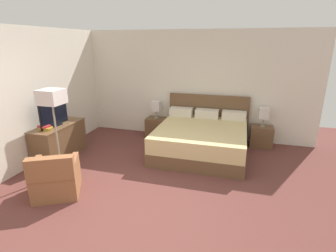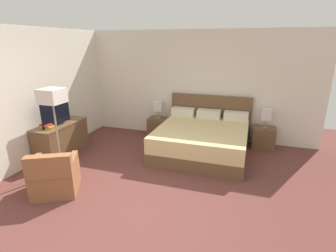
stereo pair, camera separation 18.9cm
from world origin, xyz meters
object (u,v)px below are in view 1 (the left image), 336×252
Objects in this scene: dresser at (59,140)px; tv at (54,113)px; table_lamp_left at (156,106)px; book_red_cover at (45,129)px; nightstand_right at (261,136)px; armchair_by_window at (56,179)px; nightstand_left at (156,127)px; bed at (202,138)px; floor_lamp at (52,102)px; table_lamp_right at (264,114)px; book_small_top at (44,126)px; book_blue_cover at (46,128)px.

dresser is 1.58× the size of tv.
book_red_cover is (-1.60, -2.18, -0.07)m from table_lamp_left.
nightstand_right is 0.55× the size of armchair_by_window.
nightstand_left is 0.64× the size of tv.
bed is 3.14m from floor_lamp.
table_lamp_right is at bearing 0.03° from nightstand_left.
table_lamp_left is (-0.00, 0.00, 0.56)m from nightstand_left.
book_small_top is (-0.01, -0.36, 0.43)m from dresser.
bed is 3.25m from book_blue_cover.
tv is (-4.22, -1.88, 0.74)m from nightstand_right.
armchair_by_window is (0.90, -0.94, -0.49)m from book_blue_cover.
book_blue_cover reaches higher than armchair_by_window.
tv is 3.70× the size of book_blue_cover.
armchair_by_window is at bearing -54.78° from dresser.
floor_lamp is at bearing -31.58° from book_small_top.
book_blue_cover reaches higher than book_red_cover.
bed is at bearing 36.71° from floor_lamp.
table_lamp_right is 2.10× the size of book_blue_cover.
armchair_by_window is at bearing -102.18° from nightstand_left.
book_red_cover is at bearing -126.29° from nightstand_left.
dresser is (-1.59, -1.82, 0.13)m from nightstand_left.
table_lamp_left is 0.49× the size of armchair_by_window.
bed is 3.28m from book_small_top.
nightstand_right is 4.61m from floor_lamp.
armchair_by_window is at bearing -53.57° from tv.
book_blue_cover is at bearing -152.60° from nightstand_right.
table_lamp_left is at bearing 53.73° from book_red_cover.
nightstand_left is 2.76m from book_small_top.
book_small_top is 0.12× the size of floor_lamp.
dresser is at bearing 88.09° from book_small_top.
book_small_top is (-0.01, -0.30, -0.19)m from tv.
nightstand_right is at bearing 29.73° from bed.
dresser is at bearing 93.15° from book_blue_cover.
table_lamp_right reaches higher than book_blue_cover.
book_red_cover is at bearing -152.75° from nightstand_right.
table_lamp_left is 2.47m from tv.
book_small_top reaches higher than nightstand_right.
tv reaches higher than bed.
floor_lamp is (-3.68, -2.52, 1.15)m from nightstand_right.
book_red_cover is (-4.23, -2.18, -0.07)m from table_lamp_right.
tv is at bearing -130.21° from nightstand_left.
dresser is at bearing 92.43° from tv.
nightstand_left is 2.57m from tv.
table_lamp_right is (2.63, 0.00, 0.00)m from table_lamp_left.
bed is 1.59m from table_lamp_right.
table_lamp_right reaches higher than book_small_top.
floor_lamp is (0.52, -0.34, 0.62)m from book_blue_cover.
nightstand_right is at bearing -90.00° from table_lamp_right.
dresser is at bearing 88.78° from book_red_cover.
nightstand_left is 3.19m from armchair_by_window.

